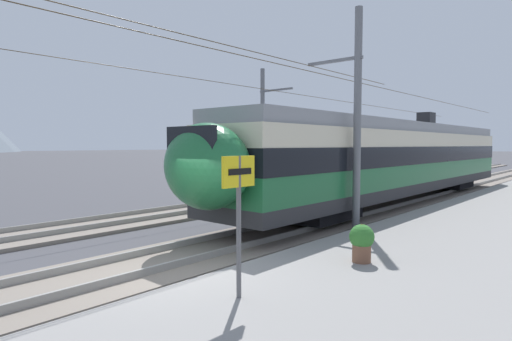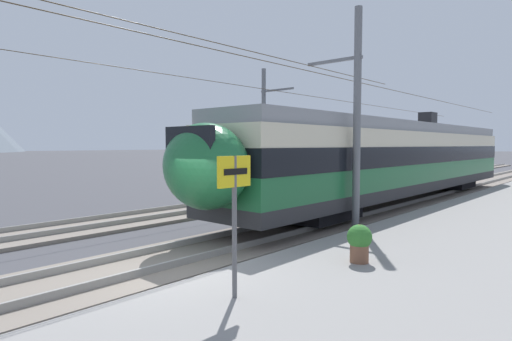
{
  "view_description": "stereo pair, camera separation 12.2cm",
  "coord_description": "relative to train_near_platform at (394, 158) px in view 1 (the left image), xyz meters",
  "views": [
    {
      "loc": [
        -5.32,
        -6.93,
        2.83
      ],
      "look_at": [
        6.31,
        3.32,
        1.88
      ],
      "focal_mm": 29.55,
      "sensor_mm": 36.0,
      "label": 1
    },
    {
      "loc": [
        -5.24,
        -7.02,
        2.83
      ],
      "look_at": [
        6.31,
        3.32,
        1.88
      ],
      "focal_mm": 29.55,
      "sensor_mm": 36.0,
      "label": 2
    }
  ],
  "objects": [
    {
      "name": "catenary_mast_far_side",
      "position": [
        -0.7,
        7.24,
        1.56
      ],
      "size": [
        48.83,
        2.23,
        7.1
      ],
      "color": "slate",
      "rests_on": "ground"
    },
    {
      "name": "potted_plant_platform_edge",
      "position": [
        -10.81,
        -3.98,
        -1.41
      ],
      "size": [
        0.53,
        0.53,
        0.8
      ],
      "color": "brown",
      "rests_on": "platform_slab"
    },
    {
      "name": "ground_plane",
      "position": [
        -13.55,
        -1.18,
        -2.22
      ],
      "size": [
        400.0,
        400.0,
        0.0
      ],
      "primitive_type": "plane",
      "color": "#424247"
    },
    {
      "name": "track_near",
      "position": [
        -13.55,
        0.0,
        -2.15
      ],
      "size": [
        120.0,
        3.0,
        0.28
      ],
      "color": "slate",
      "rests_on": "ground"
    },
    {
      "name": "catenary_mast_mid",
      "position": [
        -6.77,
        -1.56,
        1.53
      ],
      "size": [
        48.83,
        2.01,
        7.11
      ],
      "color": "slate",
      "rests_on": "ground"
    },
    {
      "name": "train_near_platform",
      "position": [
        0.0,
        0.0,
        0.0
      ],
      "size": [
        24.75,
        2.93,
        4.27
      ],
      "color": "#2D2D30",
      "rests_on": "track_near"
    },
    {
      "name": "track_far",
      "position": [
        -13.55,
        5.48,
        -2.15
      ],
      "size": [
        120.0,
        3.0,
        0.28
      ],
      "color": "slate",
      "rests_on": "ground"
    },
    {
      "name": "train_far_track",
      "position": [
        11.59,
        5.48,
        0.0
      ],
      "size": [
        26.35,
        2.92,
        4.27
      ],
      "color": "#2D2D30",
      "rests_on": "track_far"
    },
    {
      "name": "platform_sign",
      "position": [
        -14.02,
        -3.47,
        -0.18
      ],
      "size": [
        0.7,
        0.08,
        2.3
      ],
      "color": "#59595B",
      "rests_on": "platform_slab"
    }
  ]
}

